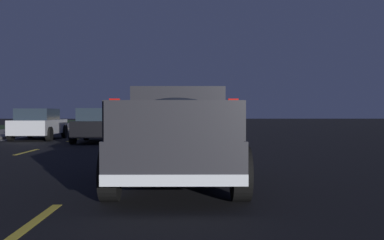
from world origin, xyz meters
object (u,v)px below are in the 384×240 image
object	(u,v)px
sedan_tan	(138,119)
sedan_black	(100,125)
sedan_silver	(39,124)
pickup_truck	(178,132)
sedan_blue	(185,121)

from	to	relation	value
sedan_tan	sedan_black	distance (m)	16.04
sedan_silver	sedan_black	distance (m)	3.98
pickup_truck	sedan_black	distance (m)	13.29
pickup_truck	sedan_black	world-z (taller)	pickup_truck
sedan_tan	sedan_black	size ratio (longest dim) A/B	1.01
sedan_blue	sedan_black	bearing A→B (deg)	160.05
pickup_truck	sedan_silver	bearing A→B (deg)	25.61
sedan_blue	sedan_silver	bearing A→B (deg)	140.06
sedan_silver	sedan_blue	bearing A→B (deg)	-39.94
sedan_silver	sedan_black	world-z (taller)	same
pickup_truck	sedan_black	bearing A→B (deg)	16.25
sedan_tan	sedan_blue	bearing A→B (deg)	-144.76
sedan_tan	sedan_black	xyz separation A→B (m)	(-16.04, 0.26, 0.00)
pickup_truck	sedan_tan	world-z (taller)	pickup_truck
sedan_silver	sedan_black	bearing A→B (deg)	-121.52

